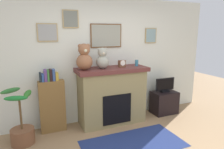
{
  "coord_description": "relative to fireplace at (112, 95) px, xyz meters",
  "views": [
    {
      "loc": [
        -1.48,
        -2.05,
        1.9
      ],
      "look_at": [
        0.09,
        1.67,
        1.04
      ],
      "focal_mm": 32.29,
      "sensor_mm": 36.0,
      "label": 1
    }
  ],
  "objects": [
    {
      "name": "area_rug",
      "position": [
        0.0,
        -0.95,
        -0.59
      ],
      "size": [
        1.75,
        0.91,
        0.01
      ],
      "primitive_type": "cube",
      "color": "navy",
      "rests_on": "ground_plane"
    },
    {
      "name": "mantel_clock",
      "position": [
        0.22,
        -0.02,
        0.66
      ],
      "size": [
        0.14,
        0.1,
        0.15
      ],
      "color": "brown",
      "rests_on": "fireplace"
    },
    {
      "name": "bookshelf",
      "position": [
        -1.2,
        0.08,
        -0.04
      ],
      "size": [
        0.47,
        0.16,
        1.23
      ],
      "color": "brown",
      "rests_on": "ground_plane"
    },
    {
      "name": "television",
      "position": [
        1.33,
        -0.03,
        0.08
      ],
      "size": [
        0.49,
        0.14,
        0.33
      ],
      "color": "black",
      "rests_on": "tv_stand"
    },
    {
      "name": "tv_stand",
      "position": [
        1.33,
        -0.02,
        -0.34
      ],
      "size": [
        0.58,
        0.4,
        0.52
      ],
      "primitive_type": "cube",
      "color": "black",
      "rests_on": "ground_plane"
    },
    {
      "name": "teddy_bear_brown",
      "position": [
        -0.57,
        -0.02,
        0.81
      ],
      "size": [
        0.31,
        0.31,
        0.5
      ],
      "color": "#8E5B3C",
      "rests_on": "fireplace"
    },
    {
      "name": "fireplace",
      "position": [
        0.0,
        0.0,
        0.0
      ],
      "size": [
        1.47,
        0.61,
        1.18
      ],
      "color": "#897C50",
      "rests_on": "ground_plane"
    },
    {
      "name": "potted_plant",
      "position": [
        -1.75,
        -0.19,
        -0.33
      ],
      "size": [
        0.53,
        0.57,
        0.96
      ],
      "color": "brown",
      "rests_on": "ground_plane"
    },
    {
      "name": "candle_jar",
      "position": [
        0.57,
        -0.02,
        0.65
      ],
      "size": [
        0.07,
        0.07,
        0.13
      ],
      "primitive_type": "cylinder",
      "color": "teal",
      "rests_on": "fireplace"
    },
    {
      "name": "back_wall",
      "position": [
        -0.09,
        0.33,
        0.71
      ],
      "size": [
        5.2,
        0.15,
        2.6
      ],
      "color": "silver",
      "rests_on": "ground_plane"
    },
    {
      "name": "teddy_bear_tan",
      "position": [
        -0.21,
        -0.02,
        0.77
      ],
      "size": [
        0.26,
        0.26,
        0.42
      ],
      "color": "#9C9D8D",
      "rests_on": "fireplace"
    }
  ]
}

